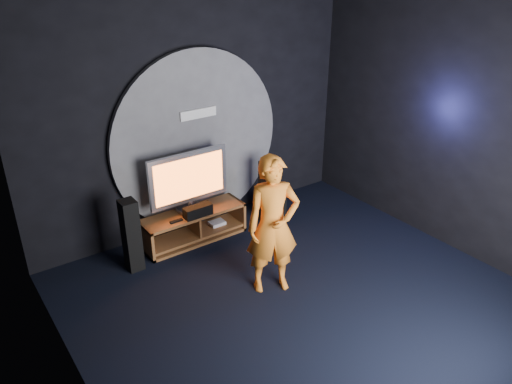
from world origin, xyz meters
The scene contains 13 objects.
floor centered at (0.00, 0.00, 0.00)m, with size 5.00×5.00×0.00m, color black.
back_wall centered at (0.00, 2.50, 1.75)m, with size 5.00×0.04×3.50m, color black.
left_wall centered at (-2.50, 0.00, 1.75)m, with size 0.04×5.00×3.50m, color black.
right_wall centered at (2.50, 0.00, 1.75)m, with size 0.04×5.00×3.50m, color black.
wall_disc_panel centered at (0.00, 2.44, 1.30)m, with size 2.60×0.11×2.60m.
media_console centered at (-0.34, 2.05, 0.19)m, with size 1.49×0.45×0.45m.
tv centered at (-0.35, 2.12, 0.92)m, with size 1.16×0.22×0.86m.
center_speaker centered at (-0.35, 1.90, 0.53)m, with size 0.40×0.15×0.15m, color black.
remote centered at (-0.67, 1.93, 0.46)m, with size 0.18×0.05×0.02m, color black.
tower_speaker_left centered at (-1.33, 1.88, 0.49)m, with size 0.20×0.22×0.98m, color black.
tower_speaker_right centered at (0.82, 1.88, 0.49)m, with size 0.20×0.22×0.98m, color black.
subwoofer centered at (0.99, 1.99, 0.18)m, with size 0.33×0.33×0.36m, color black.
player centered at (-0.11, 0.53, 0.86)m, with size 0.63×0.41×1.72m, color orange.
Camera 1 is at (-3.19, -3.46, 3.75)m, focal length 35.00 mm.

